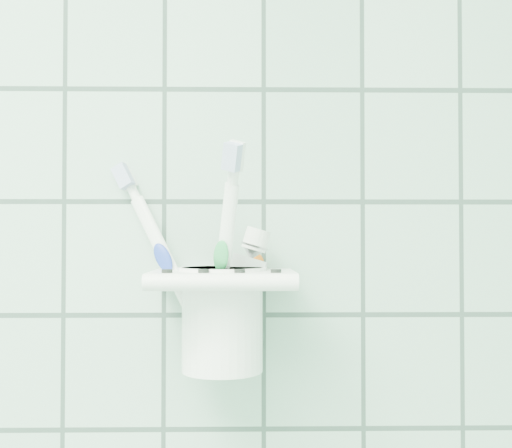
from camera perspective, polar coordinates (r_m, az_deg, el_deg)
holder_bracket at (r=0.60m, az=-2.95°, el=-5.04°), size 0.13×0.11×0.04m
cup at (r=0.61m, az=-3.02°, el=-8.06°), size 0.08×0.08×0.10m
toothbrush_pink at (r=0.61m, az=-3.60°, el=-1.89°), size 0.10×0.05×0.21m
toothbrush_blue at (r=0.61m, az=-2.30°, el=-2.76°), size 0.06×0.08×0.19m
toothbrush_orange at (r=0.62m, az=-3.89°, el=-2.10°), size 0.04×0.08×0.21m
toothpaste_tube at (r=0.62m, az=-3.12°, el=-5.08°), size 0.06×0.03×0.14m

